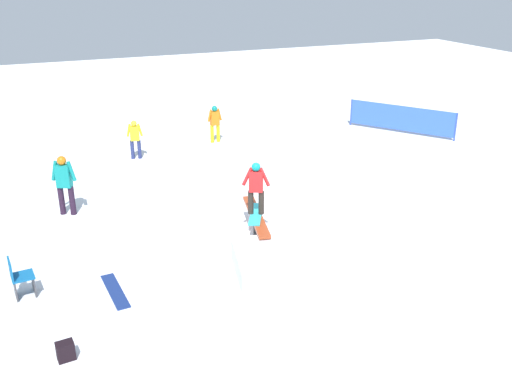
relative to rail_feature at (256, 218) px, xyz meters
The scene contains 11 objects.
ground_plane 0.54m from the rail_feature, ahead, with size 60.00×60.00×0.00m, color white.
rail_feature is the anchor object (origin of this frame).
snow_kicker_ramp 1.81m from the rail_feature, 167.21° to the left, with size 1.80×1.50×0.52m, color white.
main_rider_on_rail 0.76m from the rail_feature, ahead, with size 1.29×0.85×1.35m.
bystander_orange 8.29m from the rail_feature, 11.89° to the right, with size 0.22×0.59×1.41m.
bystander_yellow 7.48m from the rail_feature, 11.41° to the left, with size 0.26×0.56×1.36m.
bystander_teal 5.35m from the rail_feature, 51.50° to the left, with size 0.40×0.66×1.66m.
loose_snowboard_navy 3.91m from the rail_feature, 107.50° to the left, with size 1.48×0.28×0.02m, color navy.
folding_chair 5.51m from the rail_feature, 96.40° to the left, with size 0.48×0.48×0.88m.
backpack_on_snow 5.74m from the rail_feature, 122.17° to the left, with size 0.30×0.22×0.34m, color black.
safety_fence 11.07m from the rail_feature, 54.35° to the right, with size 3.59×2.52×1.10m.
Camera 1 is at (-11.79, 4.93, 6.43)m, focal length 40.00 mm.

